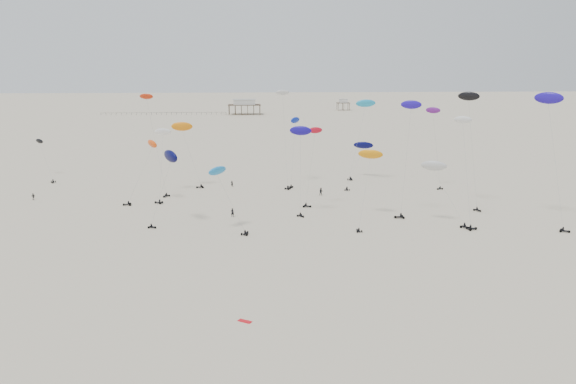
{
  "coord_description": "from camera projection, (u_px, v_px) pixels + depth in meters",
  "views": [
    {
      "loc": [
        -7.57,
        -19.47,
        31.42
      ],
      "look_at": [
        0.0,
        88.0,
        7.0
      ],
      "focal_mm": 35.0,
      "sensor_mm": 36.0,
      "label": 1
    }
  ],
  "objects": [
    {
      "name": "pavilion_main",
      "position": [
        244.0,
        108.0,
        365.28
      ],
      "size": [
        21.0,
        13.0,
        9.8
      ],
      "color": "brown",
      "rests_on": "ground"
    },
    {
      "name": "rig_15",
      "position": [
        363.0,
        114.0,
        150.04
      ],
      "size": [
        10.11,
        13.82,
        24.03
      ],
      "rotation": [
        0.0,
        0.0,
        -0.04
      ],
      "color": "black",
      "rests_on": "ground"
    },
    {
      "name": "spectator_2",
      "position": [
        34.0,
        200.0,
        133.87
      ],
      "size": [
        1.22,
        0.82,
        1.9
      ],
      "primitive_type": "imported",
      "rotation": [
        0.0,
        0.0,
        6.07
      ],
      "color": "black",
      "rests_on": "ground"
    },
    {
      "name": "rig_18",
      "position": [
        154.0,
        134.0,
        135.27
      ],
      "size": [
        6.86,
        5.45,
        24.95
      ],
      "rotation": [
        0.0,
        0.0,
        2.63
      ],
      "color": "black",
      "rests_on": "ground"
    },
    {
      "name": "rig_0",
      "position": [
        470.0,
        114.0,
        123.79
      ],
      "size": [
        5.0,
        8.97,
        25.89
      ],
      "rotation": [
        0.0,
        0.0,
        3.55
      ],
      "color": "black",
      "rests_on": "ground"
    },
    {
      "name": "rig_8",
      "position": [
        369.0,
        161.0,
        116.24
      ],
      "size": [
        8.1,
        14.95,
        17.32
      ],
      "rotation": [
        0.0,
        0.0,
        0.21
      ],
      "color": "black",
      "rests_on": "ground"
    },
    {
      "name": "rig_7",
      "position": [
        467.0,
        163.0,
        110.99
      ],
      "size": [
        3.84,
        9.93,
        21.65
      ],
      "rotation": [
        0.0,
        0.0,
        4.84
      ],
      "color": "black",
      "rests_on": "ground"
    },
    {
      "name": "spectator_0",
      "position": [
        233.0,
        217.0,
        118.91
      ],
      "size": [
        0.88,
        0.68,
        2.2
      ],
      "primitive_type": "imported",
      "rotation": [
        0.0,
        0.0,
        2.97
      ],
      "color": "black",
      "rests_on": "ground"
    },
    {
      "name": "rig_16",
      "position": [
        362.0,
        150.0,
        158.9
      ],
      "size": [
        8.38,
        7.54,
        10.89
      ],
      "rotation": [
        0.0,
        0.0,
        5.86
      ],
      "color": "black",
      "rests_on": "ground"
    },
    {
      "name": "rig_10",
      "position": [
        408.0,
        140.0,
        116.24
      ],
      "size": [
        5.48,
        5.11,
        24.49
      ],
      "rotation": [
        0.0,
        0.0,
        1.58
      ],
      "color": "black",
      "rests_on": "ground"
    },
    {
      "name": "rig_12",
      "position": [
        435.0,
        128.0,
        143.56
      ],
      "size": [
        4.96,
        5.21,
        21.11
      ],
      "rotation": [
        0.0,
        0.0,
        2.05
      ],
      "color": "black",
      "rests_on": "ground"
    },
    {
      "name": "spectator_3",
      "position": [
        232.0,
        187.0,
        148.47
      ],
      "size": [
        0.82,
        0.69,
        1.91
      ],
      "primitive_type": "imported",
      "rotation": [
        0.0,
        0.0,
        2.78
      ],
      "color": "black",
      "rests_on": "ground"
    },
    {
      "name": "pier_fence",
      "position": [
        164.0,
        114.0,
        362.48
      ],
      "size": [
        80.2,
        0.2,
        1.5
      ],
      "color": "black",
      "rests_on": "ground"
    },
    {
      "name": "rig_5",
      "position": [
        223.0,
        183.0,
        107.04
      ],
      "size": [
        8.53,
        7.64,
        13.11
      ],
      "rotation": [
        0.0,
        0.0,
        5.82
      ],
      "color": "black",
      "rests_on": "ground"
    },
    {
      "name": "rig_4",
      "position": [
        301.0,
        144.0,
        117.64
      ],
      "size": [
        4.88,
        4.94,
        19.14
      ],
      "rotation": [
        0.0,
        0.0,
        3.74
      ],
      "color": "black",
      "rests_on": "ground"
    },
    {
      "name": "ground_plane",
      "position": [
        268.0,
        147.0,
        220.97
      ],
      "size": [
        900.0,
        900.0,
        0.0
      ],
      "primitive_type": "plane",
      "color": "beige"
    },
    {
      "name": "rig_6",
      "position": [
        439.0,
        176.0,
        111.99
      ],
      "size": [
        9.34,
        8.17,
        13.46
      ],
      "rotation": [
        0.0,
        0.0,
        3.68
      ],
      "color": "black",
      "rests_on": "ground"
    },
    {
      "name": "spectator_1",
      "position": [
        321.0,
        195.0,
        138.56
      ],
      "size": [
        1.13,
        0.7,
        2.24
      ],
      "primitive_type": "imported",
      "rotation": [
        0.0,
        0.0,
        6.34
      ],
      "color": "black",
      "rests_on": "ground"
    },
    {
      "name": "grounded_kite_b",
      "position": [
        245.0,
        321.0,
        70.36
      ],
      "size": [
        1.9,
        1.54,
        0.07
      ],
      "primitive_type": "cube",
      "rotation": [
        0.0,
        0.0,
        -0.55
      ],
      "color": "red",
      "rests_on": "ground"
    },
    {
      "name": "rig_9",
      "position": [
        162.0,
        149.0,
        137.45
      ],
      "size": [
        4.32,
        15.69,
        19.36
      ],
      "rotation": [
        0.0,
        0.0,
        1.25
      ],
      "color": "black",
      "rests_on": "ground"
    },
    {
      "name": "rig_17",
      "position": [
        147.0,
        156.0,
        130.2
      ],
      "size": [
        8.49,
        8.14,
        14.99
      ],
      "rotation": [
        0.0,
        0.0,
        1.69
      ],
      "color": "black",
      "rests_on": "ground"
    },
    {
      "name": "rig_1",
      "position": [
        285.0,
        128.0,
        147.19
      ],
      "size": [
        3.9,
        11.23,
        25.37
      ],
      "rotation": [
        0.0,
        0.0,
        5.56
      ],
      "color": "black",
      "rests_on": "ground"
    },
    {
      "name": "pavilion_small",
      "position": [
        343.0,
        105.0,
        399.43
      ],
      "size": [
        9.0,
        7.0,
        8.0
      ],
      "color": "brown",
      "rests_on": "ground"
    },
    {
      "name": "rig_13",
      "position": [
        184.0,
        135.0,
        145.03
      ],
      "size": [
        8.31,
        4.0,
        17.32
      ],
      "rotation": [
        0.0,
        0.0,
        1.8
      ],
      "color": "black",
      "rests_on": "ground"
    },
    {
      "name": "rig_19",
      "position": [
        551.0,
        115.0,
        111.87
      ],
      "size": [
        5.52,
        13.84,
        26.69
      ],
      "rotation": [
        0.0,
        0.0,
        4.09
      ],
      "color": "black",
      "rests_on": "ground"
    },
    {
      "name": "rig_11",
      "position": [
        312.0,
        163.0,
        125.42
      ],
      "size": [
        4.71,
        2.94,
        18.07
      ],
      "rotation": [
        0.0,
        0.0,
        4.28
      ],
      "color": "black",
      "rests_on": "ground"
    },
    {
      "name": "rig_3",
      "position": [
        44.0,
        155.0,
        158.93
      ],
      "size": [
        9.45,
        14.77,
        16.47
      ],
      "rotation": [
        0.0,
        0.0,
        3.3
      ],
      "color": "black",
      "rests_on": "ground"
    },
    {
      "name": "rig_14",
      "position": [
        169.0,
        162.0,
        111.45
      ],
      "size": [
        7.0,
        7.58,
        15.08
      ],
      "rotation": [
        0.0,
        0.0,
        4.25
      ],
      "color": "black",
      "rests_on": "ground"
    },
    {
      "name": "rig_2",
      "position": [
        294.0,
        134.0,
        149.39
      ],
      "size": [
        4.45,
        9.42,
        18.12
      ],
      "rotation": [
        0.0,
        0.0,
        1.3
      ],
      "color": "black",
      "rests_on": "ground"
    }
  ]
}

